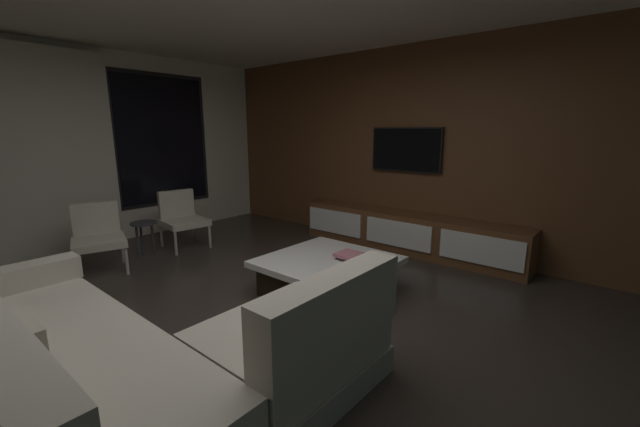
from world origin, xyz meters
name	(u,v)px	position (x,y,z in m)	size (l,w,h in m)	color
floor	(251,335)	(0.00, 0.00, 0.00)	(9.20, 9.20, 0.00)	#332B26
back_wall_with_window	(63,151)	(-0.06, 3.62, 1.34)	(6.60, 0.30, 2.70)	beige
media_wall	(427,150)	(3.06, 0.00, 1.35)	(0.12, 7.80, 2.70)	brown
sectional_couch	(130,360)	(-0.96, -0.08, 0.29)	(1.98, 2.50, 0.82)	#A49C8C
coffee_table	(328,275)	(1.03, 0.04, 0.19)	(1.16, 1.16, 0.36)	black
book_stack_on_coffee_table	(349,256)	(1.17, -0.12, 0.39)	(0.23, 0.23, 0.06)	#3C3840
accent_chair_near_window	(182,216)	(0.97, 2.61, 0.43)	(0.61, 0.63, 0.78)	#B2ADA0
accent_chair_by_curtain	(98,234)	(-0.17, 2.49, 0.43)	(0.69, 0.70, 0.78)	#B2ADA0
side_stool	(144,229)	(0.40, 2.56, 0.37)	(0.32, 0.32, 0.46)	#333338
media_console	(409,234)	(2.77, 0.05, 0.25)	(0.46, 3.10, 0.52)	brown
mounted_tv	(406,150)	(2.95, 0.25, 1.35)	(0.05, 1.01, 0.59)	black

